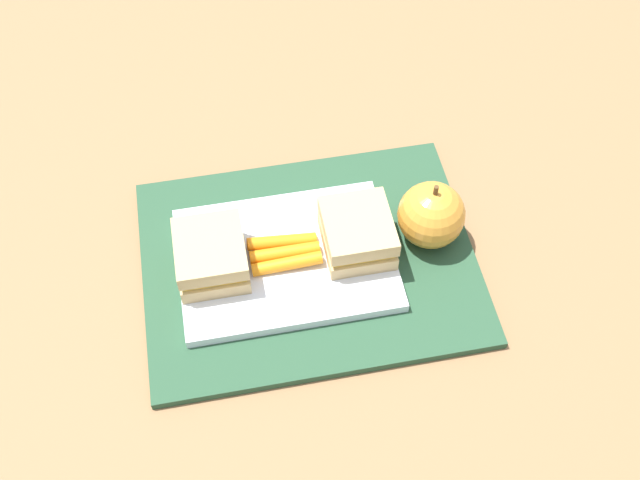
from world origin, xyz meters
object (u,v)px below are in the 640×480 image
sandwich_half_left (211,256)px  carrot_sticks_bundle (285,253)px  food_tray (286,259)px  apple (431,215)px  sandwich_half_right (357,233)px

sandwich_half_left → carrot_sticks_bundle: 0.08m
sandwich_half_left → carrot_sticks_bundle: sandwich_half_left is taller
food_tray → apple: bearing=2.4°
food_tray → carrot_sticks_bundle: (-0.00, 0.00, 0.01)m
sandwich_half_right → carrot_sticks_bundle: 0.08m
sandwich_half_right → carrot_sticks_bundle: sandwich_half_right is taller
sandwich_half_left → apple: (0.24, 0.01, 0.00)m
sandwich_half_left → apple: size_ratio=0.95×
sandwich_half_left → apple: bearing=1.6°
food_tray → carrot_sticks_bundle: carrot_sticks_bundle is taller
food_tray → sandwich_half_right: size_ratio=2.88×
apple → sandwich_half_right: bearing=-175.3°
sandwich_half_left → sandwich_half_right: bearing=0.0°
sandwich_half_left → sandwich_half_right: size_ratio=1.00×
apple → food_tray: bearing=-177.6°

